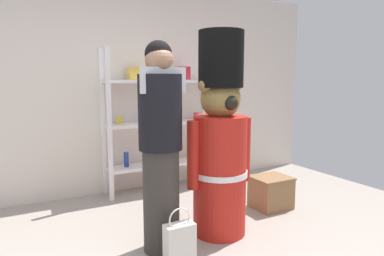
# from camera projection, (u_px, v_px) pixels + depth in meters

# --- Properties ---
(back_wall) EXTENTS (6.40, 0.12, 2.60)m
(back_wall) POSITION_uv_depth(u_px,v_px,m) (97.00, 89.00, 4.13)
(back_wall) COLOR silver
(back_wall) RESTS_ON ground_plane
(merchandise_shelf) EXTENTS (1.46, 0.35, 1.78)m
(merchandise_shelf) POSITION_uv_depth(u_px,v_px,m) (161.00, 119.00, 4.34)
(merchandise_shelf) COLOR white
(merchandise_shelf) RESTS_ON ground_plane
(teddy_bear_guard) EXTENTS (0.66, 0.50, 1.82)m
(teddy_bear_guard) POSITION_uv_depth(u_px,v_px,m) (220.00, 144.00, 3.04)
(teddy_bear_guard) COLOR red
(teddy_bear_guard) RESTS_ON ground_plane
(person_shopper) EXTENTS (0.37, 0.35, 1.71)m
(person_shopper) POSITION_uv_depth(u_px,v_px,m) (161.00, 144.00, 2.71)
(person_shopper) COLOR #38332D
(person_shopper) RESTS_ON ground_plane
(shopping_bag) EXTENTS (0.23, 0.12, 0.46)m
(shopping_bag) POSITION_uv_depth(u_px,v_px,m) (180.00, 245.00, 2.55)
(shopping_bag) COLOR silver
(shopping_bag) RESTS_ON ground_plane
(display_crate) EXTENTS (0.40, 0.35, 0.35)m
(display_crate) POSITION_uv_depth(u_px,v_px,m) (271.00, 192.00, 3.75)
(display_crate) COLOR olive
(display_crate) RESTS_ON ground_plane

